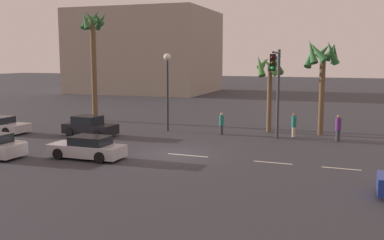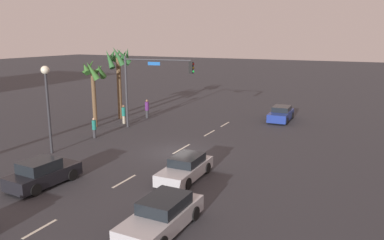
{
  "view_description": "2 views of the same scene",
  "coord_description": "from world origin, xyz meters",
  "px_view_note": "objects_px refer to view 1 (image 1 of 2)",
  "views": [
    {
      "loc": [
        10.73,
        -24.0,
        5.72
      ],
      "look_at": [
        1.34,
        -0.4,
        2.18
      ],
      "focal_mm": 42.18,
      "sensor_mm": 36.0,
      "label": 1
    },
    {
      "loc": [
        -22.03,
        -12.08,
        7.91
      ],
      "look_at": [
        0.38,
        -1.09,
        2.34
      ],
      "focal_mm": 35.14,
      "sensor_mm": 36.0,
      "label": 2
    }
  ],
  "objects_px": {
    "palm_tree_2": "(93,42)",
    "car_2": "(0,125)",
    "palm_tree_1": "(322,62)",
    "building_1": "(146,52)",
    "pedestrian_2": "(222,123)",
    "pedestrian_1": "(338,127)",
    "streetlamp": "(167,77)",
    "pedestrian_0": "(294,124)",
    "car_4": "(87,148)",
    "car_3": "(90,127)",
    "traffic_signal": "(277,79)",
    "palm_tree_0": "(270,73)"
  },
  "relations": [
    {
      "from": "pedestrian_2",
      "to": "pedestrian_1",
      "type": "bearing_deg",
      "value": 2.56
    },
    {
      "from": "pedestrian_0",
      "to": "pedestrian_1",
      "type": "xyz_separation_m",
      "value": [
        3.08,
        -0.57,
        0.05
      ]
    },
    {
      "from": "streetlamp",
      "to": "pedestrian_0",
      "type": "xyz_separation_m",
      "value": [
        9.6,
        0.91,
        -3.32
      ]
    },
    {
      "from": "pedestrian_1",
      "to": "pedestrian_2",
      "type": "distance_m",
      "value": 8.27
    },
    {
      "from": "streetlamp",
      "to": "car_2",
      "type": "bearing_deg",
      "value": -154.02
    },
    {
      "from": "traffic_signal",
      "to": "streetlamp",
      "type": "bearing_deg",
      "value": 165.05
    },
    {
      "from": "car_2",
      "to": "pedestrian_0",
      "type": "xyz_separation_m",
      "value": [
        21.09,
        6.51,
        0.33
      ]
    },
    {
      "from": "car_2",
      "to": "palm_tree_1",
      "type": "relative_size",
      "value": 0.63
    },
    {
      "from": "traffic_signal",
      "to": "palm_tree_0",
      "type": "distance_m",
      "value": 4.96
    },
    {
      "from": "pedestrian_1",
      "to": "traffic_signal",
      "type": "bearing_deg",
      "value": -144.3
    },
    {
      "from": "streetlamp",
      "to": "palm_tree_1",
      "type": "relative_size",
      "value": 0.85
    },
    {
      "from": "car_3",
      "to": "palm_tree_2",
      "type": "height_order",
      "value": "palm_tree_2"
    },
    {
      "from": "car_2",
      "to": "traffic_signal",
      "type": "bearing_deg",
      "value": 8.98
    },
    {
      "from": "pedestrian_0",
      "to": "pedestrian_2",
      "type": "distance_m",
      "value": 5.26
    },
    {
      "from": "car_4",
      "to": "palm_tree_1",
      "type": "xyz_separation_m",
      "value": [
        11.4,
        12.98,
        4.74
      ]
    },
    {
      "from": "traffic_signal",
      "to": "palm_tree_2",
      "type": "xyz_separation_m",
      "value": [
        -17.52,
        5.35,
        2.77
      ]
    },
    {
      "from": "traffic_signal",
      "to": "pedestrian_1",
      "type": "bearing_deg",
      "value": 35.7
    },
    {
      "from": "car_3",
      "to": "streetlamp",
      "type": "height_order",
      "value": "streetlamp"
    },
    {
      "from": "palm_tree_1",
      "to": "traffic_signal",
      "type": "bearing_deg",
      "value": -115.75
    },
    {
      "from": "palm_tree_2",
      "to": "palm_tree_1",
      "type": "bearing_deg",
      "value": -1.49
    },
    {
      "from": "streetlamp",
      "to": "pedestrian_1",
      "type": "relative_size",
      "value": 3.29
    },
    {
      "from": "traffic_signal",
      "to": "pedestrian_2",
      "type": "xyz_separation_m",
      "value": [
        -4.48,
        2.35,
        -3.45
      ]
    },
    {
      "from": "car_2",
      "to": "pedestrian_2",
      "type": "xyz_separation_m",
      "value": [
        15.91,
        5.57,
        0.28
      ]
    },
    {
      "from": "pedestrian_0",
      "to": "building_1",
      "type": "bearing_deg",
      "value": 130.64
    },
    {
      "from": "car_3",
      "to": "streetlamp",
      "type": "distance_m",
      "value": 6.99
    },
    {
      "from": "traffic_signal",
      "to": "building_1",
      "type": "relative_size",
      "value": 0.29
    },
    {
      "from": "streetlamp",
      "to": "car_4",
      "type": "bearing_deg",
      "value": -90.9
    },
    {
      "from": "palm_tree_2",
      "to": "car_2",
      "type": "bearing_deg",
      "value": -108.53
    },
    {
      "from": "streetlamp",
      "to": "pedestrian_0",
      "type": "bearing_deg",
      "value": 5.4
    },
    {
      "from": "traffic_signal",
      "to": "palm_tree_0",
      "type": "relative_size",
      "value": 1.05
    },
    {
      "from": "pedestrian_0",
      "to": "palm_tree_2",
      "type": "relative_size",
      "value": 0.17
    },
    {
      "from": "palm_tree_0",
      "to": "palm_tree_2",
      "type": "distance_m",
      "value": 16.27
    },
    {
      "from": "palm_tree_1",
      "to": "building_1",
      "type": "relative_size",
      "value": 0.33
    },
    {
      "from": "pedestrian_1",
      "to": "palm_tree_2",
      "type": "height_order",
      "value": "palm_tree_2"
    },
    {
      "from": "pedestrian_0",
      "to": "palm_tree_2",
      "type": "bearing_deg",
      "value": 173.54
    },
    {
      "from": "car_2",
      "to": "palm_tree_0",
      "type": "bearing_deg",
      "value": 22.81
    },
    {
      "from": "pedestrian_1",
      "to": "building_1",
      "type": "distance_m",
      "value": 48.89
    },
    {
      "from": "pedestrian_0",
      "to": "palm_tree_1",
      "type": "xyz_separation_m",
      "value": [
        1.63,
        1.55,
        4.43
      ]
    },
    {
      "from": "pedestrian_0",
      "to": "pedestrian_2",
      "type": "bearing_deg",
      "value": -169.78
    },
    {
      "from": "palm_tree_0",
      "to": "palm_tree_2",
      "type": "xyz_separation_m",
      "value": [
        -16.06,
        0.61,
        2.55
      ]
    },
    {
      "from": "streetlamp",
      "to": "pedestrian_2",
      "type": "relative_size",
      "value": 3.68
    },
    {
      "from": "building_1",
      "to": "streetlamp",
      "type": "bearing_deg",
      "value": -63.26
    },
    {
      "from": "pedestrian_2",
      "to": "building_1",
      "type": "height_order",
      "value": "building_1"
    },
    {
      "from": "palm_tree_1",
      "to": "pedestrian_2",
      "type": "bearing_deg",
      "value": -159.96
    },
    {
      "from": "car_4",
      "to": "palm_tree_2",
      "type": "distance_m",
      "value": 17.19
    },
    {
      "from": "palm_tree_1",
      "to": "palm_tree_2",
      "type": "bearing_deg",
      "value": 178.51
    },
    {
      "from": "palm_tree_0",
      "to": "building_1",
      "type": "xyz_separation_m",
      "value": [
        -27.85,
        33.51,
        2.1
      ]
    },
    {
      "from": "traffic_signal",
      "to": "building_1",
      "type": "distance_m",
      "value": 48.24
    },
    {
      "from": "building_1",
      "to": "pedestrian_2",
      "type": "bearing_deg",
      "value": -58.22
    },
    {
      "from": "car_2",
      "to": "pedestrian_2",
      "type": "relative_size",
      "value": 2.74
    }
  ]
}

